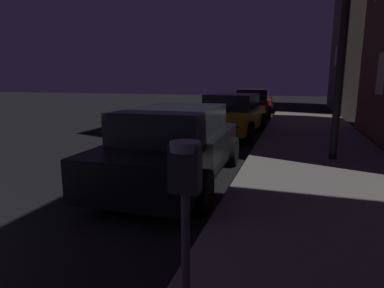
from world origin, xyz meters
The scene contains 5 objects.
parking_meter centered at (4.35, 0.79, 1.22)m, with size 0.19×0.19×1.42m.
car_black centered at (2.85, 4.65, 0.72)m, with size 2.06×4.52×1.43m.
car_yellow_cab centered at (2.85, 10.47, 0.70)m, with size 2.23×4.42×1.43m.
car_red centered at (2.85, 16.94, 0.71)m, with size 2.06×4.63×1.43m.
street_lamp centered at (5.88, 6.82, 3.45)m, with size 0.44×0.44×4.91m.
Camera 1 is at (4.96, -1.02, 1.93)m, focal length 30.23 mm.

